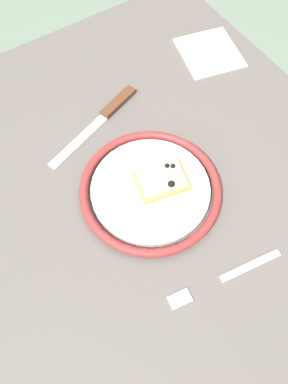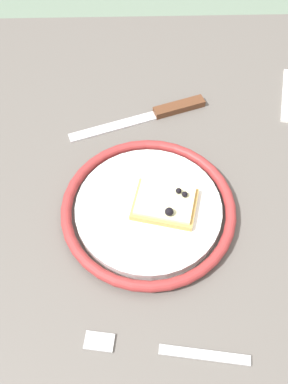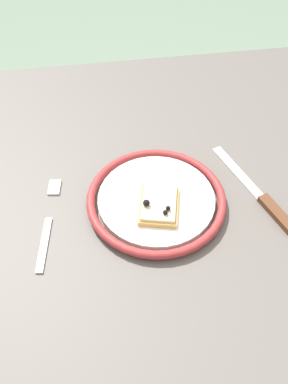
% 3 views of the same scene
% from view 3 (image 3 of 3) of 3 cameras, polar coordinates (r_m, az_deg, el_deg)
% --- Properties ---
extents(ground_plane, '(6.00, 6.00, 0.00)m').
position_cam_3_polar(ground_plane, '(1.43, 0.18, -18.95)').
color(ground_plane, slate).
extents(dining_table, '(0.98, 0.88, 0.71)m').
position_cam_3_polar(dining_table, '(0.87, 0.28, -3.32)').
color(dining_table, '#5B5651').
rests_on(dining_table, ground_plane).
extents(plate, '(0.25, 0.25, 0.02)m').
position_cam_3_polar(plate, '(0.78, 1.62, -1.04)').
color(plate, white).
rests_on(plate, dining_table).
extents(pizza_slice_near, '(0.09, 0.10, 0.03)m').
position_cam_3_polar(pizza_slice_near, '(0.76, 1.94, -1.69)').
color(pizza_slice_near, tan).
rests_on(pizza_slice_near, plate).
extents(knife, '(0.10, 0.23, 0.01)m').
position_cam_3_polar(knife, '(0.82, 15.68, -1.24)').
color(knife, silver).
rests_on(knife, dining_table).
extents(fork, '(0.05, 0.20, 0.00)m').
position_cam_3_polar(fork, '(0.78, -12.43, -3.82)').
color(fork, '#BABABA').
rests_on(fork, dining_table).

